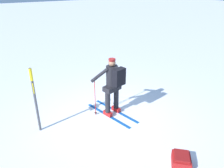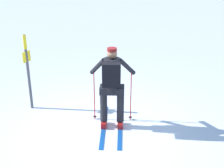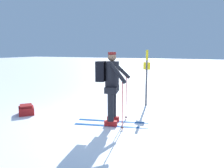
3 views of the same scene
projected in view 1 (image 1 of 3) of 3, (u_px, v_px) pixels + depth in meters
name	position (u px, v px, depth m)	size (l,w,h in m)	color
ground_plane	(110.00, 118.00, 6.39)	(80.00, 80.00, 0.00)	white
skier	(113.00, 83.00, 6.17)	(1.83, 1.00, 1.74)	#144C9E
dropped_backpack	(181.00, 160.00, 4.74)	(0.59, 0.58, 0.27)	maroon
trail_marker	(34.00, 95.00, 5.44)	(0.24, 0.07, 1.79)	#4C4C51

